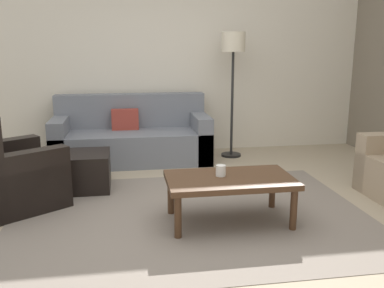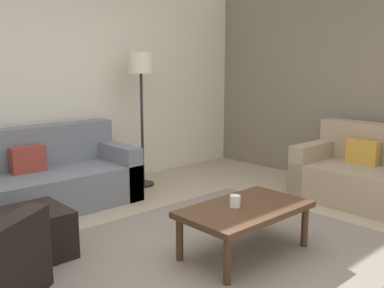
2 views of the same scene
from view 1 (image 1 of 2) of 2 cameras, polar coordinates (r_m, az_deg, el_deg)
ground_plane at (r=3.93m, az=-0.25°, el=-9.67°), size 8.00×8.00×0.00m
rear_partition at (r=6.21m, az=-4.09°, el=11.88°), size 6.00×0.12×2.80m
area_rug at (r=3.93m, az=-0.25°, el=-9.61°), size 3.26×2.43×0.01m
couch_main at (r=5.82m, az=-8.10°, el=0.76°), size 2.05×0.90×0.88m
armchair_leather at (r=4.39m, az=-23.92°, el=-4.15°), size 1.11×1.11×0.95m
ottoman at (r=4.74m, az=-14.40°, el=-3.55°), size 0.56×0.56×0.40m
coffee_table at (r=3.71m, az=5.11°, el=-5.23°), size 1.10×0.64×0.41m
cup at (r=3.71m, az=3.90°, el=-3.59°), size 0.09×0.09×0.10m
lamp_standing at (r=5.85m, az=5.57°, el=11.87°), size 0.32×0.32×1.71m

